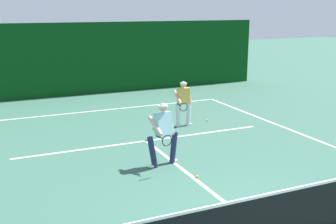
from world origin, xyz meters
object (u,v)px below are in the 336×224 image
at_px(player_far, 183,102).
at_px(tennis_ball_extra, 197,176).
at_px(player_near, 163,131).
at_px(tennis_ball, 207,120).

distance_m(player_far, tennis_ball_extra, 4.69).
distance_m(player_near, tennis_ball_extra, 1.49).
height_order(tennis_ball, tennis_ball_extra, same).
xyz_separation_m(tennis_ball, tennis_ball_extra, (-2.80, -4.50, 0.00)).
xyz_separation_m(player_far, tennis_ball, (1.09, 0.21, -0.84)).
bearing_deg(player_far, player_near, 56.11).
bearing_deg(tennis_ball_extra, player_far, 68.20).
height_order(player_near, tennis_ball_extra, player_near).
height_order(player_far, tennis_ball, player_far).
relative_size(player_far, tennis_ball, 24.15).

